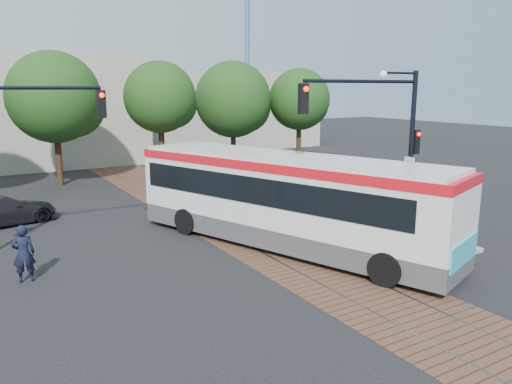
% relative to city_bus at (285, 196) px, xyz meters
% --- Properties ---
extents(ground, '(120.00, 120.00, 0.00)m').
position_rel_city_bus_xyz_m(ground, '(-0.36, -0.55, -1.84)').
color(ground, black).
rests_on(ground, ground).
extents(trackbed, '(3.60, 40.00, 0.02)m').
position_rel_city_bus_xyz_m(trackbed, '(-0.36, 3.45, -1.83)').
color(trackbed, brown).
rests_on(trackbed, ground).
extents(tree_row, '(26.40, 5.60, 7.67)m').
position_rel_city_bus_xyz_m(tree_row, '(0.85, 15.87, 3.01)').
color(tree_row, '#382314').
rests_on(tree_row, ground).
extents(warehouses, '(40.00, 13.00, 8.00)m').
position_rel_city_bus_xyz_m(warehouses, '(-0.89, 28.20, 1.98)').
color(warehouses, '#ADA899').
rests_on(warehouses, ground).
extents(crane, '(8.00, 0.50, 18.00)m').
position_rel_city_bus_xyz_m(crane, '(17.64, 33.45, 9.05)').
color(crane, '#3F72B2').
rests_on(crane, ground).
extents(city_bus, '(6.69, 12.43, 3.30)m').
position_rel_city_bus_xyz_m(city_bus, '(0.00, 0.00, 0.00)').
color(city_bus, '#434345').
rests_on(city_bus, ground).
extents(traffic_island, '(2.20, 5.20, 1.13)m').
position_rel_city_bus_xyz_m(traffic_island, '(4.46, -1.45, -1.51)').
color(traffic_island, gray).
rests_on(traffic_island, ground).
extents(signal_pole_main, '(5.49, 0.46, 6.00)m').
position_rel_city_bus_xyz_m(signal_pole_main, '(3.50, -1.36, 2.32)').
color(signal_pole_main, black).
rests_on(signal_pole_main, ground).
extents(officer, '(0.66, 0.45, 1.73)m').
position_rel_city_bus_xyz_m(officer, '(-8.45, 1.08, -0.97)').
color(officer, black).
rests_on(officer, ground).
extents(parked_car, '(4.64, 2.77, 1.26)m').
position_rel_city_bus_xyz_m(parked_car, '(-8.54, 8.30, -1.21)').
color(parked_car, black).
rests_on(parked_car, ground).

